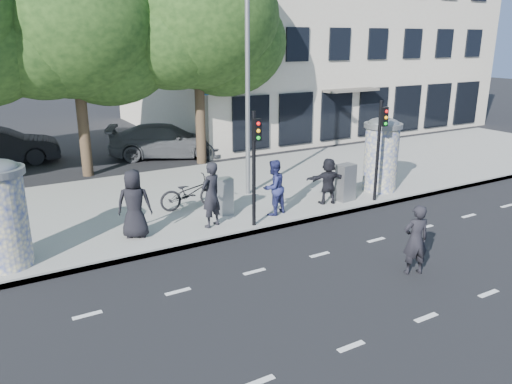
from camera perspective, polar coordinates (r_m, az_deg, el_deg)
ground at (r=12.45m, az=11.23°, el=-9.35°), size 120.00×120.00×0.00m
sidewalk at (r=18.28m, az=-4.33°, el=-0.11°), size 40.00×8.00×0.15m
curb at (r=15.01m, az=2.33°, el=-3.99°), size 40.00×0.10×0.16m
lane_dash_near at (r=11.12m, az=18.88°, el=-13.42°), size 32.00×0.12×0.01m
lane_dash_far at (r=13.42m, az=7.29°, el=-7.12°), size 32.00×0.12×0.01m
ad_column_left at (r=13.34m, az=-27.20°, el=-2.04°), size 1.36×1.36×2.65m
ad_column_right at (r=18.59m, az=14.12°, el=4.38°), size 1.36×1.36×2.65m
traffic_pole_near at (r=14.27m, az=-0.13°, el=3.97°), size 0.22×0.31×3.40m
traffic_pole_far at (r=17.13m, az=13.97°, el=5.70°), size 0.22×0.31×3.40m
street_lamp at (r=17.07m, az=-0.87°, el=14.83°), size 0.25×0.93×8.00m
tree_near_left at (r=21.33m, az=-20.21°, el=17.72°), size 6.80×6.80×8.97m
tree_center at (r=22.46m, az=-6.76°, el=19.16°), size 7.00×7.00×9.30m
building at (r=34.34m, az=4.76°, el=17.96°), size 20.30×15.85×12.00m
ped_a at (r=14.15m, az=-13.75°, el=-1.32°), size 1.12×0.96×1.94m
ped_b at (r=14.58m, az=-5.17°, el=-0.32°), size 0.84×0.70×1.95m
ped_c at (r=15.58m, az=2.02°, el=0.52°), size 1.01×0.89×1.76m
ped_f at (r=16.82m, az=8.25°, el=1.26°), size 1.54×0.91×1.56m
man_road at (r=12.58m, az=17.78°, el=-5.22°), size 0.74×0.60×1.75m
bicycle at (r=16.36m, az=-7.52°, el=-0.05°), size 0.81×2.08×1.07m
cabinet_left at (r=15.70m, az=-3.75°, el=-0.49°), size 0.61×0.48×1.17m
cabinet_right at (r=17.27m, az=10.19°, el=1.09°), size 0.66×0.51×1.27m
car_right at (r=24.36m, az=-10.17°, el=5.78°), size 4.14×5.88×1.58m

